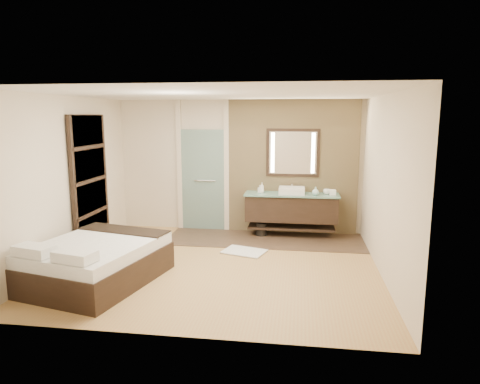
# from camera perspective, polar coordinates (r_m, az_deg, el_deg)

# --- Properties ---
(floor) EXTENTS (5.00, 5.00, 0.00)m
(floor) POSITION_cam_1_polar(r_m,az_deg,el_deg) (6.97, -2.80, -9.84)
(floor) COLOR #B08049
(floor) RESTS_ON ground
(tile_strip) EXTENTS (3.80, 1.30, 0.01)m
(tile_strip) POSITION_cam_1_polar(r_m,az_deg,el_deg) (8.40, 3.31, -6.29)
(tile_strip) COLOR #3B2D20
(tile_strip) RESTS_ON floor
(stone_wall) EXTENTS (2.60, 0.08, 2.70)m
(stone_wall) POSITION_cam_1_polar(r_m,az_deg,el_deg) (8.71, 7.02, 3.27)
(stone_wall) COLOR tan
(stone_wall) RESTS_ON floor
(vanity) EXTENTS (1.85, 0.55, 0.88)m
(vanity) POSITION_cam_1_polar(r_m,az_deg,el_deg) (8.54, 6.87, -2.09)
(vanity) COLOR black
(vanity) RESTS_ON stone_wall
(mirror_unit) EXTENTS (1.06, 0.04, 0.96)m
(mirror_unit) POSITION_cam_1_polar(r_m,az_deg,el_deg) (8.62, 7.05, 5.21)
(mirror_unit) COLOR black
(mirror_unit) RESTS_ON stone_wall
(frosted_door) EXTENTS (1.10, 0.12, 2.70)m
(frosted_door) POSITION_cam_1_polar(r_m,az_deg,el_deg) (8.95, -4.95, 2.16)
(frosted_door) COLOR #A5D1C8
(frosted_door) RESTS_ON floor
(shoji_partition) EXTENTS (0.06, 1.20, 2.40)m
(shoji_partition) POSITION_cam_1_polar(r_m,az_deg,el_deg) (8.02, -19.33, 1.18)
(shoji_partition) COLOR black
(shoji_partition) RESTS_ON floor
(bed) EXTENTS (1.89, 2.18, 0.73)m
(bed) POSITION_cam_1_polar(r_m,az_deg,el_deg) (6.60, -18.74, -8.79)
(bed) COLOR black
(bed) RESTS_ON floor
(bath_mat) EXTENTS (0.84, 0.69, 0.02)m
(bath_mat) POSITION_cam_1_polar(r_m,az_deg,el_deg) (7.62, 0.56, -7.92)
(bath_mat) COLOR silver
(bath_mat) RESTS_ON floor
(waste_bin) EXTENTS (0.28, 0.28, 0.27)m
(waste_bin) POSITION_cam_1_polar(r_m,az_deg,el_deg) (8.61, 2.86, -4.99)
(waste_bin) COLOR black
(waste_bin) RESTS_ON floor
(tissue_box) EXTENTS (0.12, 0.12, 0.10)m
(tissue_box) POSITION_cam_1_polar(r_m,az_deg,el_deg) (8.48, 12.25, -0.05)
(tissue_box) COLOR white
(tissue_box) RESTS_ON vanity
(soap_bottle_a) EXTENTS (0.09, 0.09, 0.21)m
(soap_bottle_a) POSITION_cam_1_polar(r_m,az_deg,el_deg) (8.50, 2.94, 0.57)
(soap_bottle_a) COLOR white
(soap_bottle_a) RESTS_ON vanity
(soap_bottle_b) EXTENTS (0.09, 0.09, 0.15)m
(soap_bottle_b) POSITION_cam_1_polar(r_m,az_deg,el_deg) (8.52, 2.64, 0.41)
(soap_bottle_b) COLOR #B2B2B2
(soap_bottle_b) RESTS_ON vanity
(soap_bottle_c) EXTENTS (0.14, 0.14, 0.17)m
(soap_bottle_c) POSITION_cam_1_polar(r_m,az_deg,el_deg) (8.37, 10.04, 0.13)
(soap_bottle_c) COLOR #AAD6D6
(soap_bottle_c) RESTS_ON vanity
(cup) EXTENTS (0.15, 0.15, 0.10)m
(cup) POSITION_cam_1_polar(r_m,az_deg,el_deg) (8.54, 11.48, 0.05)
(cup) COLOR white
(cup) RESTS_ON vanity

